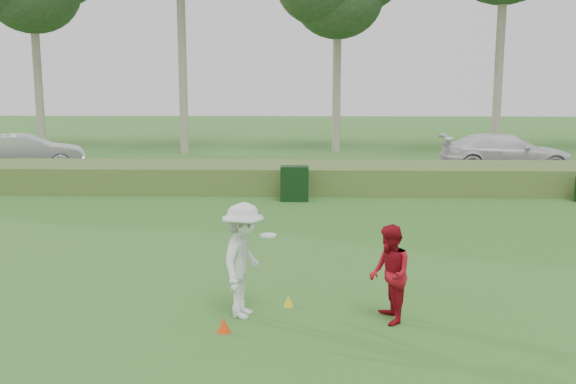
{
  "coord_description": "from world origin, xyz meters",
  "views": [
    {
      "loc": [
        0.43,
        -10.41,
        3.81
      ],
      "look_at": [
        0.0,
        4.0,
        1.3
      ],
      "focal_mm": 40.0,
      "sensor_mm": 36.0,
      "label": 1
    }
  ],
  "objects_px": {
    "utility_cabinet": "(295,183)",
    "car_right": "(506,153)",
    "cone_orange": "(224,325)",
    "player_red": "(390,274)",
    "car_mid": "(27,152)",
    "player_white": "(243,260)",
    "cone_yellow": "(288,301)"
  },
  "relations": [
    {
      "from": "cone_orange",
      "to": "cone_yellow",
      "type": "height_order",
      "value": "cone_orange"
    },
    {
      "from": "player_white",
      "to": "car_mid",
      "type": "distance_m",
      "value": 19.8
    },
    {
      "from": "cone_yellow",
      "to": "car_mid",
      "type": "distance_m",
      "value": 19.82
    },
    {
      "from": "player_red",
      "to": "cone_yellow",
      "type": "height_order",
      "value": "player_red"
    },
    {
      "from": "cone_yellow",
      "to": "car_right",
      "type": "distance_m",
      "value": 18.58
    },
    {
      "from": "car_mid",
      "to": "car_right",
      "type": "relative_size",
      "value": 0.86
    },
    {
      "from": "utility_cabinet",
      "to": "car_mid",
      "type": "distance_m",
      "value": 13.05
    },
    {
      "from": "player_white",
      "to": "car_mid",
      "type": "xyz_separation_m",
      "value": [
        -10.81,
        16.59,
        -0.11
      ]
    },
    {
      "from": "utility_cabinet",
      "to": "car_mid",
      "type": "xyz_separation_m",
      "value": [
        -11.43,
        6.29,
        0.27
      ]
    },
    {
      "from": "cone_yellow",
      "to": "car_mid",
      "type": "xyz_separation_m",
      "value": [
        -11.52,
        16.11,
        0.73
      ]
    },
    {
      "from": "player_red",
      "to": "cone_orange",
      "type": "height_order",
      "value": "player_red"
    },
    {
      "from": "player_red",
      "to": "car_right",
      "type": "height_order",
      "value": "car_right"
    },
    {
      "from": "utility_cabinet",
      "to": "car_right",
      "type": "bearing_deg",
      "value": 36.56
    },
    {
      "from": "cone_orange",
      "to": "car_mid",
      "type": "bearing_deg",
      "value": 121.42
    },
    {
      "from": "cone_orange",
      "to": "cone_yellow",
      "type": "relative_size",
      "value": 1.22
    },
    {
      "from": "player_white",
      "to": "player_red",
      "type": "xyz_separation_m",
      "value": [
        2.34,
        -0.19,
        -0.15
      ]
    },
    {
      "from": "cone_yellow",
      "to": "player_white",
      "type": "bearing_deg",
      "value": -146.56
    },
    {
      "from": "car_mid",
      "to": "cone_yellow",
      "type": "bearing_deg",
      "value": -164.77
    },
    {
      "from": "cone_yellow",
      "to": "cone_orange",
      "type": "bearing_deg",
      "value": -129.17
    },
    {
      "from": "player_white",
      "to": "cone_yellow",
      "type": "xyz_separation_m",
      "value": [
        0.72,
        0.47,
        -0.85
      ]
    },
    {
      "from": "player_white",
      "to": "car_right",
      "type": "height_order",
      "value": "player_white"
    },
    {
      "from": "cone_orange",
      "to": "player_white",
      "type": "bearing_deg",
      "value": 70.93
    },
    {
      "from": "utility_cabinet",
      "to": "cone_orange",
      "type": "bearing_deg",
      "value": -95.16
    },
    {
      "from": "player_white",
      "to": "cone_orange",
      "type": "distance_m",
      "value": 1.11
    },
    {
      "from": "cone_orange",
      "to": "player_red",
      "type": "bearing_deg",
      "value": 11.31
    },
    {
      "from": "player_red",
      "to": "car_right",
      "type": "xyz_separation_m",
      "value": [
        7.0,
        17.1,
        0.06
      ]
    },
    {
      "from": "cone_yellow",
      "to": "car_mid",
      "type": "relative_size",
      "value": 0.04
    },
    {
      "from": "player_red",
      "to": "cone_yellow",
      "type": "bearing_deg",
      "value": -119.39
    },
    {
      "from": "cone_yellow",
      "to": "utility_cabinet",
      "type": "xyz_separation_m",
      "value": [
        -0.09,
        9.82,
        0.46
      ]
    },
    {
      "from": "player_white",
      "to": "utility_cabinet",
      "type": "distance_m",
      "value": 10.32
    },
    {
      "from": "player_white",
      "to": "car_mid",
      "type": "bearing_deg",
      "value": 46.01
    },
    {
      "from": "utility_cabinet",
      "to": "car_right",
      "type": "relative_size",
      "value": 0.21
    }
  ]
}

